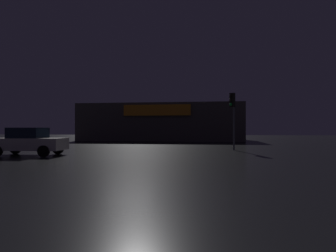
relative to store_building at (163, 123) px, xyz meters
name	(u,v)px	position (x,y,z in m)	size (l,w,h in m)	color
ground_plane	(129,157)	(2.04, -24.92, -2.32)	(120.00, 120.00, 0.00)	black
store_building	(163,123)	(0.00, 0.00, 0.00)	(20.44, 9.87, 4.64)	#4C4742
traffic_signal_main	(233,108)	(7.82, -18.88, 0.62)	(0.42, 0.42, 3.97)	#595B60
car_near	(29,142)	(-3.76, -24.73, -1.55)	(4.03, 2.24, 1.55)	silver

